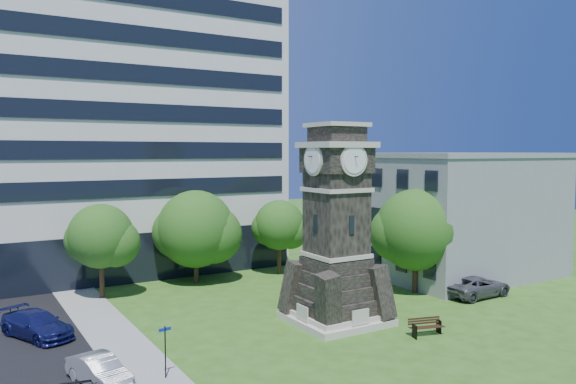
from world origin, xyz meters
TOP-DOWN VIEW (x-y plane):
  - ground at (0.00, 0.00)m, footprint 160.00×160.00m
  - sidewalk at (-9.50, 5.00)m, footprint 3.00×70.00m
  - clock_tower at (3.00, 2.00)m, footprint 5.40×5.40m
  - office_tall at (-3.20, 25.84)m, footprint 26.20×15.11m
  - office_low at (19.97, 8.00)m, footprint 15.20×12.20m
  - car_street_mid at (-11.69, -0.23)m, footprint 2.40×4.21m
  - car_street_north at (-13.25, 8.26)m, footprint 3.99×5.48m
  - car_east_lot at (15.33, 1.62)m, footprint 5.44×2.61m
  - park_bench at (5.88, -2.79)m, footprint 2.00×0.53m
  - street_sign at (-8.92, -1.14)m, footprint 0.60×0.06m
  - tree_nw at (-8.06, 15.13)m, footprint 5.07×4.61m
  - tree_nc at (-0.48, 16.11)m, footprint 6.79×6.17m
  - tree_ne at (6.82, 15.49)m, footprint 4.69×4.26m
  - tree_east at (12.42, 4.88)m, footprint 6.66×6.06m

SIDE VIEW (x-z plane):
  - ground at x=0.00m, z-range 0.00..0.00m
  - sidewalk at x=-9.50m, z-range 0.00..0.06m
  - park_bench at x=5.88m, z-range 0.03..1.07m
  - car_street_mid at x=-11.69m, z-range 0.00..1.31m
  - car_street_north at x=-13.25m, z-range 0.00..1.47m
  - car_east_lot at x=15.33m, z-range 0.00..1.50m
  - street_sign at x=-8.92m, z-range 0.31..2.81m
  - tree_ne at x=6.82m, z-range 0.88..7.26m
  - tree_nc at x=-0.48m, z-range 0.46..7.90m
  - tree_nw at x=-8.06m, z-range 0.91..7.71m
  - tree_east at x=12.42m, z-range 0.65..8.40m
  - office_low at x=19.97m, z-range 0.01..10.41m
  - clock_tower at x=3.00m, z-range -0.83..11.39m
  - office_tall at x=-3.20m, z-range -0.08..28.52m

